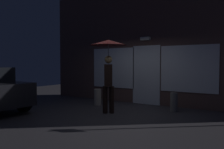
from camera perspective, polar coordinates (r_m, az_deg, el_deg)
name	(u,v)px	position (r m, az deg, el deg)	size (l,w,h in m)	color
ground_plane	(115,114)	(7.11, 0.70, -9.70)	(18.00, 18.00, 0.00)	#38353A
building_facade	(148,45)	(9.04, 8.82, 7.18)	(9.08, 0.48, 4.54)	brown
person_with_umbrella	(108,57)	(7.14, -0.89, 4.25)	(1.13, 1.13, 2.24)	black
sidewalk_bollard	(174,102)	(7.75, 14.84, -6.52)	(0.23, 0.23, 0.60)	slate
sidewalk_bollard_2	(98,97)	(8.66, -3.52, -5.50)	(0.26, 0.26, 0.59)	#B2A899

